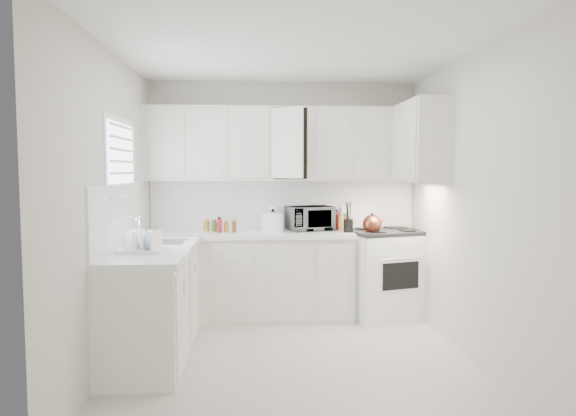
{
  "coord_description": "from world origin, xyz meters",
  "views": [
    {
      "loc": [
        -0.31,
        -4.29,
        1.62
      ],
      "look_at": [
        0.0,
        0.7,
        1.25
      ],
      "focal_mm": 32.39,
      "sensor_mm": 36.0,
      "label": 1
    }
  ],
  "objects": [
    {
      "name": "floor",
      "position": [
        0.0,
        0.0,
        0.0
      ],
      "size": [
        3.2,
        3.2,
        0.0
      ],
      "primitive_type": "plane",
      "color": "#BBB5AB",
      "rests_on": "ground"
    },
    {
      "name": "sauce_right_2",
      "position": [
        0.69,
        1.46,
        1.05
      ],
      "size": [
        0.06,
        0.06,
        0.19
      ],
      "primitive_type": "cylinder",
      "color": "brown",
      "rests_on": "countertop_back"
    },
    {
      "name": "backsplash_back",
      "position": [
        0.0,
        1.59,
        1.23
      ],
      "size": [
        2.98,
        0.02,
        0.55
      ],
      "primitive_type": "cube",
      "color": "silver",
      "rests_on": "wall_back"
    },
    {
      "name": "sauce_right_1",
      "position": [
        0.64,
        1.4,
        1.05
      ],
      "size": [
        0.06,
        0.06,
        0.19
      ],
      "primitive_type": "cylinder",
      "color": "gold",
      "rests_on": "countertop_back"
    },
    {
      "name": "backsplash_left",
      "position": [
        -1.49,
        0.2,
        1.23
      ],
      "size": [
        0.02,
        1.6,
        0.55
      ],
      "primitive_type": "cube",
      "color": "silver",
      "rests_on": "wall_left"
    },
    {
      "name": "spice_left_0",
      "position": [
        -0.85,
        1.42,
        1.02
      ],
      "size": [
        0.06,
        0.06,
        0.13
      ],
      "primitive_type": "cylinder",
      "color": "olive",
      "rests_on": "countertop_back"
    },
    {
      "name": "spice_left_1",
      "position": [
        -0.78,
        1.33,
        1.02
      ],
      "size": [
        0.06,
        0.06,
        0.13
      ],
      "primitive_type": "cylinder",
      "color": "#3B6B23",
      "rests_on": "countertop_back"
    },
    {
      "name": "wall_back",
      "position": [
        0.0,
        1.6,
        1.3
      ],
      "size": [
        3.0,
        0.0,
        3.0
      ],
      "primitive_type": "plane",
      "rotation": [
        1.57,
        0.0,
        0.0
      ],
      "color": "beige",
      "rests_on": "ground"
    },
    {
      "name": "lower_cabinets_left",
      "position": [
        -1.2,
        0.2,
        0.45
      ],
      "size": [
        0.6,
        1.6,
        0.9
      ],
      "primitive_type": null,
      "color": "beige",
      "rests_on": "floor"
    },
    {
      "name": "utensil_crock",
      "position": [
        0.68,
        1.19,
        1.12
      ],
      "size": [
        0.13,
        0.13,
        0.34
      ],
      "primitive_type": null,
      "rotation": [
        0.0,
        0.0,
        0.14
      ],
      "color": "black",
      "rests_on": "countertop_back"
    },
    {
      "name": "microwave",
      "position": [
        0.28,
        1.39,
        1.11
      ],
      "size": [
        0.54,
        0.4,
        0.33
      ],
      "primitive_type": "imported",
      "rotation": [
        0.0,
        0.0,
        0.31
      ],
      "color": "gray",
      "rests_on": "countertop_back"
    },
    {
      "name": "frying_pan",
      "position": [
        1.29,
        1.47,
        0.96
      ],
      "size": [
        0.36,
        0.45,
        0.04
      ],
      "primitive_type": null,
      "rotation": [
        0.0,
        0.0,
        0.35
      ],
      "color": "black",
      "rests_on": "stove"
    },
    {
      "name": "wall_front",
      "position": [
        0.0,
        -1.6,
        1.3
      ],
      "size": [
        3.0,
        0.0,
        3.0
      ],
      "primitive_type": "plane",
      "rotation": [
        -1.57,
        0.0,
        0.0
      ],
      "color": "beige",
      "rests_on": "ground"
    },
    {
      "name": "wall_right",
      "position": [
        1.5,
        0.0,
        1.3
      ],
      "size": [
        0.0,
        3.2,
        3.2
      ],
      "primitive_type": "plane",
      "rotation": [
        1.57,
        0.0,
        -1.57
      ],
      "color": "beige",
      "rests_on": "ground"
    },
    {
      "name": "upper_cabinets_back",
      "position": [
        0.0,
        1.44,
        1.5
      ],
      "size": [
        3.0,
        0.33,
        0.8
      ],
      "primitive_type": null,
      "color": "beige",
      "rests_on": "wall_back"
    },
    {
      "name": "countertop_left",
      "position": [
        -1.19,
        0.2,
        0.93
      ],
      "size": [
        0.64,
        1.62,
        0.05
      ],
      "primitive_type": "cube",
      "color": "silver",
      "rests_on": "lower_cabinets_left"
    },
    {
      "name": "window_blinds",
      "position": [
        -1.48,
        0.35,
        1.55
      ],
      "size": [
        0.06,
        0.96,
        1.06
      ],
      "primitive_type": null,
      "color": "white",
      "rests_on": "wall_left"
    },
    {
      "name": "dish_rack",
      "position": [
        -1.24,
        -0.04,
        1.05
      ],
      "size": [
        0.4,
        0.32,
        0.2
      ],
      "primitive_type": null,
      "rotation": [
        0.0,
        0.0,
        -0.14
      ],
      "color": "white",
      "rests_on": "countertop_left"
    },
    {
      "name": "upper_cabinets_right",
      "position": [
        1.33,
        0.82,
        1.5
      ],
      "size": [
        0.33,
        0.9,
        0.8
      ],
      "primitive_type": null,
      "color": "beige",
      "rests_on": "wall_right"
    },
    {
      "name": "wall_left",
      "position": [
        -1.5,
        0.0,
        1.3
      ],
      "size": [
        0.0,
        3.2,
        3.2
      ],
      "primitive_type": "plane",
      "rotation": [
        1.57,
        0.0,
        1.57
      ],
      "color": "beige",
      "rests_on": "ground"
    },
    {
      "name": "paper_towel",
      "position": [
        -0.12,
        1.44,
        1.08
      ],
      "size": [
        0.12,
        0.12,
        0.27
      ],
      "primitive_type": "cylinder",
      "color": "white",
      "rests_on": "countertop_back"
    },
    {
      "name": "rice_cooker",
      "position": [
        -0.13,
        1.32,
        1.07
      ],
      "size": [
        0.25,
        0.25,
        0.24
      ],
      "primitive_type": null,
      "rotation": [
        0.0,
        0.0,
        0.01
      ],
      "color": "white",
      "rests_on": "countertop_back"
    },
    {
      "name": "spice_left_3",
      "position": [
        -0.62,
        1.33,
        1.02
      ],
      "size": [
        0.06,
        0.06,
        0.13
      ],
      "primitive_type": "cylinder",
      "color": "gold",
      "rests_on": "countertop_back"
    },
    {
      "name": "sink",
      "position": [
        -1.19,
        0.55,
        1.07
      ],
      "size": [
        0.42,
        0.38,
        0.3
      ],
      "primitive_type": null,
      "color": "gray",
      "rests_on": "countertop_left"
    },
    {
      "name": "spice_left_2",
      "position": [
        -0.7,
        1.42,
        1.02
      ],
      "size": [
        0.06,
        0.06,
        0.13
      ],
      "primitive_type": "cylinder",
      "color": "#A9162E",
      "rests_on": "countertop_back"
    },
    {
      "name": "lower_cabinets_back",
      "position": [
        -0.39,
        1.3,
        0.45
      ],
      "size": [
        2.22,
        0.6,
        0.9
      ],
      "primitive_type": null,
      "color": "beige",
      "rests_on": "floor"
    },
    {
      "name": "spice_left_4",
      "position": [
        -0.55,
        1.42,
        1.02
      ],
      "size": [
        0.06,
        0.06,
        0.13
      ],
      "primitive_type": "cylinder",
      "color": "brown",
      "rests_on": "countertop_back"
    },
    {
      "name": "tea_kettle",
      "position": [
        0.93,
        1.15,
        1.06
      ],
      "size": [
        0.3,
        0.27,
        0.23
      ],
      "primitive_type": null,
      "rotation": [
        0.0,
        0.0,
        -0.25
      ],
      "color": "maroon",
      "rests_on": "stove"
    },
    {
      "name": "countertop_back",
      "position": [
        -0.39,
        1.29,
        0.93
      ],
      "size": [
        2.24,
        0.64,
        0.05
      ],
      "primitive_type": "cube",
      "color": "silver",
      "rests_on": "lower_cabinets_back"
    },
    {
      "name": "ceiling",
      "position": [
        0.0,
        0.0,
        2.6
      ],
      "size": [
        3.2,
        3.2,
        0.0
      ],
      "primitive_type": "plane",
      "rotation": [
        3.14,
        0.0,
        0.0
      ],
      "color": "white",
      "rests_on": "ground"
    },
    {
      "name": "stove",
      "position": [
        1.11,
        1.31,
        0.61
      ],
      "size": [
        0.95,
        0.85,
        1.22
      ],
      "primitive_type": null,
      "rotation": [
        0.0,
        0.0,
        0.29
      ],
      "color": "white",
      "rests_on": "floor"
    },
    {
      "name": "sauce_right_0",
      "position": [
        0.58,
        1.46,
        1.05
      ],
      "size": [
        0.06,
        0.06,
        0.19
      ],
      "primitive_type": "cylinder",
      "color": "#A9162E",
      "rests_on": "countertop_back"
    }
  ]
}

